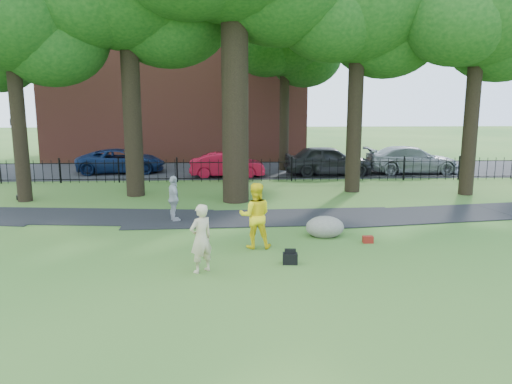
{
  "coord_description": "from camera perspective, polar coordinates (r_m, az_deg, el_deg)",
  "views": [
    {
      "loc": [
        -0.2,
        -13.85,
        4.4
      ],
      "look_at": [
        0.61,
        2.0,
        1.35
      ],
      "focal_mm": 35.0,
      "sensor_mm": 36.0,
      "label": 1
    }
  ],
  "objects": [
    {
      "name": "brick_building",
      "position": [
        38.08,
        -8.87,
        13.15
      ],
      "size": [
        18.0,
        8.0,
        12.0
      ],
      "primitive_type": "cube",
      "color": "brown",
      "rests_on": "ground"
    },
    {
      "name": "grey_car",
      "position": [
        28.61,
        8.26,
        3.61
      ],
      "size": [
        4.96,
        2.02,
        1.69
      ],
      "primitive_type": "imported",
      "rotation": [
        0.0,
        0.0,
        1.58
      ],
      "color": "black",
      "rests_on": "ground"
    },
    {
      "name": "lamppost",
      "position": [
        23.67,
        -25.63,
        3.43
      ],
      "size": [
        0.36,
        0.36,
        3.62
      ],
      "rotation": [
        0.0,
        0.0,
        -0.14
      ],
      "color": "black",
      "rests_on": "ground"
    },
    {
      "name": "man",
      "position": [
        14.61,
        -0.09,
        -2.7
      ],
      "size": [
        0.96,
        0.75,
        1.94
      ],
      "primitive_type": "imported",
      "rotation": [
        0.0,
        0.0,
        3.13
      ],
      "color": "yellow",
      "rests_on": "ground"
    },
    {
      "name": "iron_fence",
      "position": [
        26.13,
        -2.45,
        2.5
      ],
      "size": [
        44.0,
        0.04,
        1.2
      ],
      "color": "black",
      "rests_on": "ground"
    },
    {
      "name": "navy_van",
      "position": [
        30.18,
        -15.15,
        3.45
      ],
      "size": [
        5.22,
        2.8,
        1.39
      ],
      "primitive_type": "imported",
      "rotation": [
        0.0,
        0.0,
        1.67
      ],
      "color": "#0E1F47",
      "rests_on": "ground"
    },
    {
      "name": "tree_row",
      "position": [
        22.58,
        -1.13,
        20.44
      ],
      "size": [
        26.82,
        7.96,
        12.42
      ],
      "color": "black",
      "rests_on": "ground"
    },
    {
      "name": "silver_car",
      "position": [
        30.35,
        17.36,
        3.52
      ],
      "size": [
        5.36,
        2.18,
        1.56
      ],
      "primitive_type": "imported",
      "rotation": [
        0.0,
        0.0,
        1.57
      ],
      "color": "gray",
      "rests_on": "ground"
    },
    {
      "name": "red_sedan",
      "position": [
        27.61,
        -3.3,
        3.1
      ],
      "size": [
        4.1,
        1.43,
        1.35
      ],
      "primitive_type": "imported",
      "rotation": [
        0.0,
        0.0,
        1.57
      ],
      "color": "#AD0D27",
      "rests_on": "ground"
    },
    {
      "name": "red_bag",
      "position": [
        15.66,
        12.67,
        -5.32
      ],
      "size": [
        0.31,
        0.19,
        0.21
      ],
      "primitive_type": "cube",
      "rotation": [
        0.0,
        0.0,
        0.0
      ],
      "color": "maroon",
      "rests_on": "ground"
    },
    {
      "name": "boulder",
      "position": [
        16.08,
        7.88,
        -3.8
      ],
      "size": [
        1.32,
        1.06,
        0.71
      ],
      "primitive_type": "ellipsoid",
      "rotation": [
        0.0,
        0.0,
        -0.12
      ],
      "color": "slate",
      "rests_on": "ground"
    },
    {
      "name": "footpath",
      "position": [
        18.33,
        0.92,
        -3.02
      ],
      "size": [
        36.07,
        3.85,
        0.03
      ],
      "primitive_type": "cube",
      "rotation": [
        0.0,
        0.0,
        0.03
      ],
      "color": "black",
      "rests_on": "ground"
    },
    {
      "name": "pedestrian",
      "position": [
        17.95,
        -9.37,
        -0.78
      ],
      "size": [
        0.71,
        1.04,
        1.65
      ],
      "primitive_type": "imported",
      "rotation": [
        0.0,
        0.0,
        1.93
      ],
      "color": "#AEAEB3",
      "rests_on": "ground"
    },
    {
      "name": "street",
      "position": [
        30.18,
        -2.5,
        2.48
      ],
      "size": [
        80.0,
        7.0,
        0.02
      ],
      "primitive_type": "cube",
      "color": "black",
      "rests_on": "ground"
    },
    {
      "name": "backpack",
      "position": [
        13.45,
        3.92,
        -7.59
      ],
      "size": [
        0.41,
        0.28,
        0.3
      ],
      "primitive_type": "cube",
      "rotation": [
        0.0,
        0.0,
        -0.08
      ],
      "color": "black",
      "rests_on": "ground"
    },
    {
      "name": "ground",
      "position": [
        14.54,
        -2.01,
        -6.76
      ],
      "size": [
        120.0,
        120.0,
        0.0
      ],
      "primitive_type": "plane",
      "color": "#2A5C20",
      "rests_on": "ground"
    },
    {
      "name": "woman",
      "position": [
        12.68,
        -6.31,
        -5.29
      ],
      "size": [
        0.77,
        0.73,
        1.77
      ],
      "primitive_type": "imported",
      "rotation": [
        0.0,
        0.0,
        3.8
      ],
      "color": "#CBB78C",
      "rests_on": "ground"
    }
  ]
}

